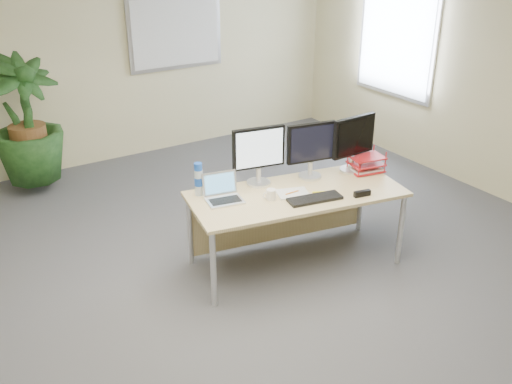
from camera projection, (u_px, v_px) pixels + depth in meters
floor at (266, 328)px, 4.37m from camera, size 8.00×8.00×0.00m
back_wall at (84, 58)px, 6.85m from camera, size 7.00×0.04×2.70m
whiteboard at (176, 32)px, 7.32m from camera, size 1.30×0.04×0.95m
window at (397, 35)px, 7.15m from camera, size 0.04×1.30×1.55m
desk at (291, 203)px, 5.06m from camera, size 1.96×1.11×0.71m
floor_plant at (27, 129)px, 6.31m from camera, size 1.08×1.08×1.50m
monitor_left at (259, 152)px, 4.94m from camera, size 0.47×0.21×0.52m
monitor_right at (311, 147)px, 5.08m from camera, size 0.46×0.21×0.51m
monitor_dark at (354, 140)px, 5.21m from camera, size 0.48×0.22×0.53m
laptop at (223, 193)px, 4.77m from camera, size 0.34×0.31×0.21m
keyboard at (315, 199)px, 4.77m from camera, size 0.48×0.24×0.03m
coffee_mug at (271, 195)px, 4.76m from camera, size 0.12×0.08×0.09m
spiral_notebook at (293, 193)px, 4.88m from camera, size 0.32×0.27×0.01m
orange_pen at (292, 192)px, 4.87m from camera, size 0.14×0.01×0.01m
yellow_highlighter at (319, 192)px, 4.90m from camera, size 0.10×0.06×0.01m
water_bottle at (199, 180)px, 4.81m from camera, size 0.07×0.07×0.29m
letter_tray at (366, 165)px, 5.30m from camera, size 0.34×0.28×0.14m
stapler at (362, 193)px, 4.83m from camera, size 0.15×0.07×0.05m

